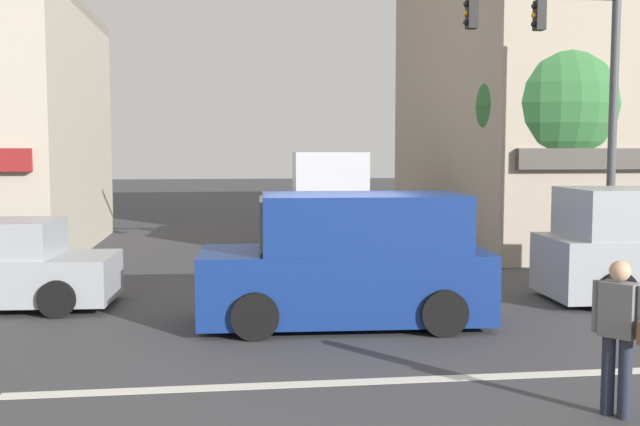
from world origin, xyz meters
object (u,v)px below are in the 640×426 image
object	(u,v)px
utility_pole_far_right	(520,94)
box_truck_waiting_far	(327,205)
traffic_light_mast	(570,84)
pedestrian_foreground_with_bag	(620,329)
street_tree	(548,107)
van_approaching_near	(350,263)

from	to	relation	value
utility_pole_far_right	box_truck_waiting_far	size ratio (longest dim) A/B	1.52
traffic_light_mast	box_truck_waiting_far	distance (m)	7.98
pedestrian_foreground_with_bag	traffic_light_mast	bearing A→B (deg)	68.30
street_tree	utility_pole_far_right	xyz separation A→B (m)	(0.82, 3.86, 0.59)
traffic_light_mast	box_truck_waiting_far	bearing A→B (deg)	124.72
traffic_light_mast	pedestrian_foreground_with_bag	xyz separation A→B (m)	(-3.03, -7.61, -3.22)
street_tree	utility_pole_far_right	size ratio (longest dim) A/B	0.66
utility_pole_far_right	traffic_light_mast	bearing A→B (deg)	-104.63
traffic_light_mast	van_approaching_near	bearing A→B (deg)	-149.12
utility_pole_far_right	box_truck_waiting_far	distance (m)	7.05
street_tree	box_truck_waiting_far	distance (m)	6.51
traffic_light_mast	street_tree	bearing A→B (deg)	72.47
street_tree	pedestrian_foreground_with_bag	bearing A→B (deg)	-110.42
traffic_light_mast	van_approaching_near	xyz separation A→B (m)	(-5.13, -3.07, -3.17)
street_tree	box_truck_waiting_far	size ratio (longest dim) A/B	1.00
utility_pole_far_right	traffic_light_mast	distance (m)	7.57
van_approaching_near	pedestrian_foreground_with_bag	size ratio (longest dim) A/B	2.81
utility_pole_far_right	traffic_light_mast	xyz separation A→B (m)	(-1.91, -7.32, -0.33)
van_approaching_near	pedestrian_foreground_with_bag	world-z (taller)	van_approaching_near
box_truck_waiting_far	pedestrian_foreground_with_bag	bearing A→B (deg)	-85.00
box_truck_waiting_far	traffic_light_mast	bearing A→B (deg)	-55.28
street_tree	van_approaching_near	distance (m)	9.47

